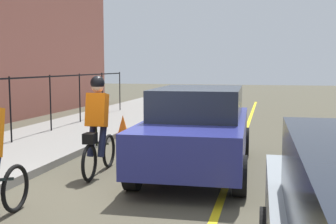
# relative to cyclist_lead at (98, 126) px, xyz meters

# --- Properties ---
(ground_plane) EXTENTS (80.00, 80.00, 0.00)m
(ground_plane) POSITION_rel_cyclist_lead_xyz_m (-1.05, -0.76, -0.91)
(ground_plane) COLOR #4B4637
(lane_line_centre) EXTENTS (36.00, 0.12, 0.01)m
(lane_line_centre) POSITION_rel_cyclist_lead_xyz_m (-1.05, -2.36, -0.91)
(lane_line_centre) COLOR yellow
(lane_line_centre) RESTS_ON ground
(cyclist_lead) EXTENTS (1.71, 0.38, 1.83)m
(cyclist_lead) POSITION_rel_cyclist_lead_xyz_m (0.00, 0.00, 0.00)
(cyclist_lead) COLOR black
(cyclist_lead) RESTS_ON ground
(parked_sedan_rear) EXTENTS (4.46, 2.05, 1.58)m
(parked_sedan_rear) POSITION_rel_cyclist_lead_xyz_m (0.83, -1.71, -0.09)
(parked_sedan_rear) COLOR navy
(parked_sedan_rear) RESTS_ON ground
(traffic_cone_near) EXTENTS (0.36, 0.36, 0.65)m
(traffic_cone_near) POSITION_rel_cyclist_lead_xyz_m (3.86, 0.88, -0.58)
(traffic_cone_near) COLOR orange
(traffic_cone_near) RESTS_ON ground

